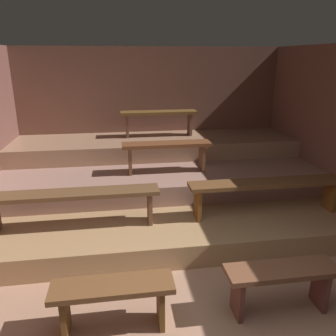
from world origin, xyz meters
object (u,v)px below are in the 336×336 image
at_px(bench_floor_left, 113,295).
at_px(bench_middle_center, 167,149).
at_px(bench_floor_right, 281,278).
at_px(bench_lower_left, 73,198).
at_px(bench_lower_right, 267,187).
at_px(bench_upper_center, 159,116).

distance_m(bench_floor_left, bench_middle_center, 2.85).
distance_m(bench_floor_right, bench_lower_left, 2.61).
bearing_deg(bench_middle_center, bench_floor_right, -74.25).
relative_size(bench_floor_right, bench_lower_left, 0.51).
relative_size(bench_floor_left, bench_lower_right, 0.51).
bearing_deg(bench_floor_right, bench_lower_right, 71.86).
distance_m(bench_floor_right, bench_upper_center, 4.12).
height_order(bench_lower_left, bench_lower_right, same).
relative_size(bench_floor_left, bench_lower_left, 0.51).
xyz_separation_m(bench_floor_left, bench_lower_right, (2.11, 1.50, 0.34)).
distance_m(bench_floor_right, bench_middle_center, 2.81).
xyz_separation_m(bench_lower_right, bench_upper_center, (-1.20, 2.45, 0.60)).
height_order(bench_floor_left, bench_lower_left, bench_lower_left).
bearing_deg(bench_lower_right, bench_floor_right, -108.14).
bearing_deg(bench_lower_left, bench_floor_left, -71.86).
xyz_separation_m(bench_lower_right, bench_middle_center, (-1.23, 1.14, 0.29)).
relative_size(bench_floor_left, bench_middle_center, 0.77).
height_order(bench_lower_right, bench_middle_center, bench_middle_center).
xyz_separation_m(bench_floor_right, bench_lower_left, (-2.11, 1.50, 0.34)).
xyz_separation_m(bench_floor_left, bench_lower_left, (-0.49, 1.50, 0.34)).
relative_size(bench_lower_right, bench_middle_center, 1.52).
distance_m(bench_lower_left, bench_lower_right, 2.60).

